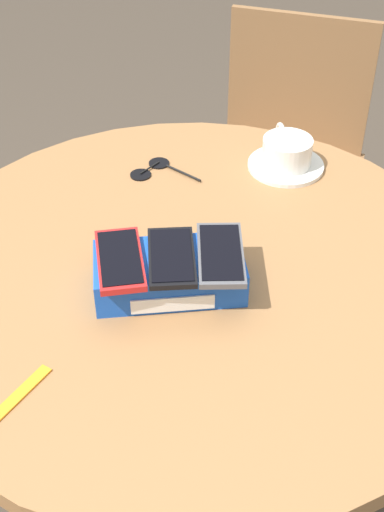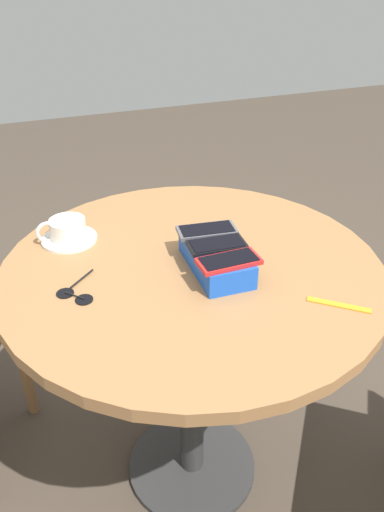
# 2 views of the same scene
# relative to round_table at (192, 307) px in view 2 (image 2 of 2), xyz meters

# --- Properties ---
(ground_plane) EXTENTS (8.00, 8.00, 0.00)m
(ground_plane) POSITION_rel_round_table_xyz_m (0.00, 0.00, -0.63)
(ground_plane) COLOR #42382D
(round_table) EXTENTS (0.90, 0.90, 0.76)m
(round_table) POSITION_rel_round_table_xyz_m (0.00, 0.00, 0.00)
(round_table) COLOR #2D2D2D
(round_table) RESTS_ON ground_plane
(phone_box) EXTENTS (0.22, 0.12, 0.06)m
(phone_box) POSITION_rel_round_table_xyz_m (-0.04, -0.04, 0.16)
(phone_box) COLOR blue
(phone_box) RESTS_ON round_table
(phone_red) EXTENTS (0.06, 0.14, 0.01)m
(phone_red) POSITION_rel_round_table_xyz_m (-0.11, -0.04, 0.19)
(phone_red) COLOR red
(phone_red) RESTS_ON phone_box
(phone_black) EXTENTS (0.08, 0.14, 0.01)m
(phone_black) POSITION_rel_round_table_xyz_m (-0.04, -0.05, 0.19)
(phone_black) COLOR black
(phone_black) RESTS_ON phone_box
(phone_gray) EXTENTS (0.08, 0.15, 0.01)m
(phone_gray) POSITION_rel_round_table_xyz_m (0.03, -0.05, 0.19)
(phone_gray) COLOR #515156
(phone_gray) RESTS_ON phone_box
(saucer) EXTENTS (0.14, 0.14, 0.01)m
(saucer) POSITION_rel_round_table_xyz_m (0.21, 0.25, 0.13)
(saucer) COLOR silver
(saucer) RESTS_ON round_table
(coffee_cup) EXTENTS (0.09, 0.12, 0.06)m
(coffee_cup) POSITION_rel_round_table_xyz_m (0.21, 0.25, 0.16)
(coffee_cup) COLOR silver
(coffee_cup) RESTS_ON saucer
(lanyard_strap) EXTENTS (0.10, 0.11, 0.00)m
(lanyard_strap) POSITION_rel_round_table_xyz_m (-0.26, -0.22, 0.13)
(lanyard_strap) COLOR orange
(lanyard_strap) RESTS_ON round_table
(sunglasses) EXTENTS (0.12, 0.09, 0.01)m
(sunglasses) POSITION_rel_round_table_xyz_m (-0.03, 0.28, 0.13)
(sunglasses) COLOR black
(sunglasses) RESTS_ON round_table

